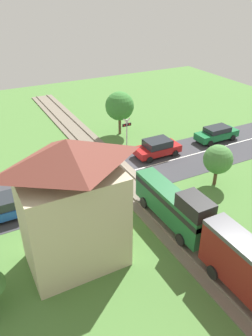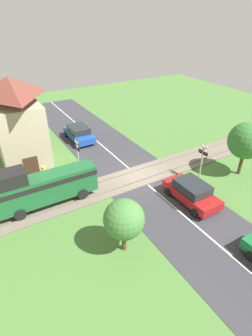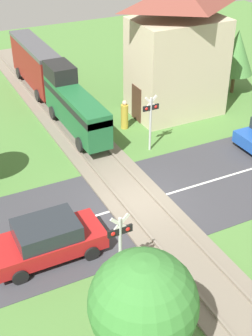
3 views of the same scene
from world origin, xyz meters
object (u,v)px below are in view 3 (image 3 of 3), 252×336
crossing_signal_east_approach (151,116)px  station_building (177,53)px  crossing_signal_west_approach (120,242)px  pedestrian_by_station (125,116)px  train (52,81)px  car_near_crossing (48,239)px

crossing_signal_east_approach → station_building: size_ratio=0.40×
crossing_signal_west_approach → pedestrian_by_station: 12.28m
train → station_building: size_ratio=1.83×
train → car_near_crossing: bearing=-110.2°
station_building → pedestrian_by_station: (-3.72, -0.64, -2.93)m
crossing_signal_west_approach → pedestrian_by_station: crossing_signal_west_approach is taller
train → crossing_signal_west_approach: 15.41m
pedestrian_by_station → train: bearing=122.8°
crossing_signal_east_approach → station_building: (3.65, 3.49, 1.73)m
crossing_signal_west_approach → station_building: 14.90m
crossing_signal_east_approach → station_building: 5.34m
station_building → crossing_signal_east_approach: bearing=-136.3°
crossing_signal_east_approach → station_building: station_building is taller
crossing_signal_west_approach → train: bearing=79.4°
car_near_crossing → pedestrian_by_station: (7.37, 8.30, -0.03)m
crossing_signal_west_approach → crossing_signal_east_approach: 9.81m
crossing_signal_west_approach → pedestrian_by_station: bearing=62.8°
train → crossing_signal_east_approach: train is taller
car_near_crossing → station_building: size_ratio=0.55×
crossing_signal_west_approach → car_near_crossing: bearing=124.9°
train → crossing_signal_east_approach: bearing=-68.4°
crossing_signal_west_approach → station_building: station_building is taller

